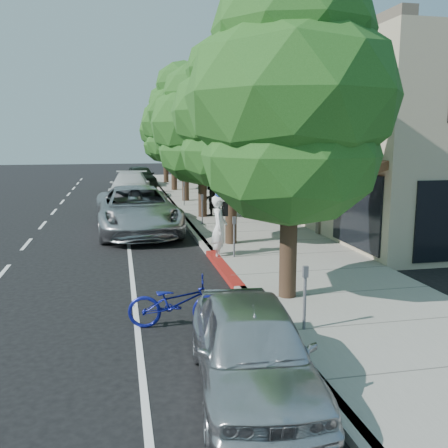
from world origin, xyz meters
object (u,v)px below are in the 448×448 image
object	(u,v)px
street_tree_5	(165,131)
cyclist	(219,228)
silver_suv	(137,210)
dark_sedan	(135,206)
bicycle	(177,302)
street_tree_2	(202,125)
street_tree_0	(292,101)
street_tree_3	(185,114)
dark_suv_far	(140,176)
pedestrian	(210,198)
street_tree_4	(173,124)
near_car_a	(252,349)
white_pickup	(130,186)
street_tree_1	(231,115)

from	to	relation	value
street_tree_5	cyclist	xyz separation A→B (m)	(-0.74, -25.66, -3.21)
cyclist	silver_suv	world-z (taller)	cyclist
dark_sedan	bicycle	bearing A→B (deg)	-85.54
street_tree_2	silver_suv	bearing A→B (deg)	-139.78
street_tree_0	street_tree_2	distance (m)	12.00
cyclist	bicycle	xyz separation A→B (m)	(-1.96, -5.34, -0.50)
street_tree_3	dark_suv_far	distance (m)	11.35
dark_sedan	dark_suv_far	distance (m)	16.91
street_tree_5	dark_sedan	bearing A→B (deg)	-99.48
street_tree_0	pedestrian	world-z (taller)	street_tree_0
dark_sedan	street_tree_4	bearing A→B (deg)	78.77
bicycle	silver_suv	distance (m)	10.39
street_tree_4	cyclist	distance (m)	20.01
silver_suv	street_tree_3	bearing A→B (deg)	67.13
street_tree_0	street_tree_5	bearing A→B (deg)	90.00
street_tree_5	bicycle	bearing A→B (deg)	-94.98
street_tree_3	dark_suv_far	world-z (taller)	street_tree_3
silver_suv	near_car_a	world-z (taller)	silver_suv
bicycle	silver_suv	xyz separation A→B (m)	(-0.40, 10.38, 0.41)
dark_suv_far	pedestrian	world-z (taller)	pedestrian
street_tree_4	street_tree_5	distance (m)	6.01
street_tree_5	pedestrian	distance (m)	18.04
white_pickup	cyclist	bearing A→B (deg)	-78.02
street_tree_5	silver_suv	size ratio (longest dim) A/B	1.03
street_tree_1	dark_suv_far	size ratio (longest dim) A/B	1.52
bicycle	near_car_a	size ratio (longest dim) A/B	0.47
dark_sedan	near_car_a	bearing A→B (deg)	-82.91
street_tree_4	street_tree_5	xyz separation A→B (m)	(0.00, 6.00, -0.42)
silver_suv	pedestrian	world-z (taller)	silver_suv
street_tree_1	white_pickup	xyz separation A→B (m)	(-3.10, 13.99, -3.69)
street_tree_0	dark_suv_far	distance (m)	28.64
street_tree_2	dark_suv_far	xyz separation A→B (m)	(-2.13, 16.31, -3.51)
street_tree_3	bicycle	distance (m)	19.72
white_pickup	near_car_a	distance (m)	23.90
street_tree_4	white_pickup	size ratio (longest dim) A/B	1.30
street_tree_3	street_tree_5	world-z (taller)	street_tree_3
dark_suv_far	street_tree_4	bearing A→B (deg)	-71.08
street_tree_1	street_tree_4	world-z (taller)	street_tree_4
street_tree_2	cyclist	size ratio (longest dim) A/B	3.52
street_tree_4	street_tree_5	bearing A→B (deg)	90.00
street_tree_1	street_tree_5	xyz separation A→B (m)	(0.00, 24.00, -0.30)
near_car_a	street_tree_2	bearing A→B (deg)	88.43
cyclist	bicycle	world-z (taller)	cyclist
white_pickup	near_car_a	world-z (taller)	white_pickup
bicycle	dark_sedan	distance (m)	12.44
street_tree_0	street_tree_1	size ratio (longest dim) A/B	1.04
silver_suv	dark_suv_far	xyz separation A→B (m)	(0.97, 18.93, -0.12)
street_tree_1	dark_suv_far	xyz separation A→B (m)	(-2.13, 22.31, -3.71)
street_tree_0	pedestrian	distance (m)	12.79
street_tree_0	cyclist	bearing A→B (deg)	99.71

